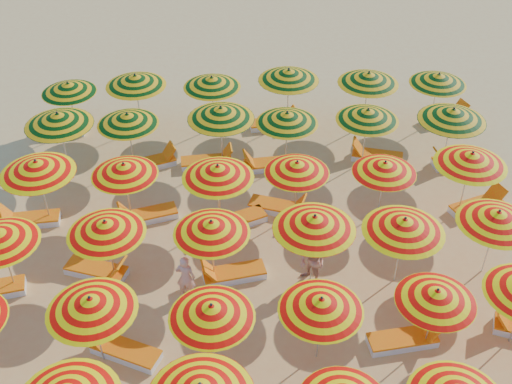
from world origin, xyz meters
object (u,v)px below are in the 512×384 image
umbrella_13 (106,227)px  lounger_20 (445,118)px  lounger_7 (233,274)px  lounger_13 (151,163)px  umbrella_19 (124,169)px  umbrella_35 (438,79)px  umbrella_21 (297,167)px  umbrella_27 (287,118)px  umbrella_9 (321,304)px  umbrella_18 (37,167)px  umbrella_25 (128,119)px  umbrella_26 (221,113)px  lounger_16 (376,156)px  umbrella_23 (471,159)px  umbrella_31 (135,80)px  umbrella_34 (369,78)px  umbrella_8 (212,311)px  umbrella_14 (211,227)px  umbrella_29 (453,115)px  umbrella_22 (385,167)px  lounger_17 (456,162)px  lounger_18 (59,131)px  lounger_11 (278,207)px  umbrella_15 (315,222)px  umbrella_7 (91,304)px  lounger_10 (237,221)px  umbrella_32 (212,82)px  lounger_2 (124,350)px  umbrella_33 (289,75)px  umbrella_28 (368,115)px  lounger_3 (404,339)px  lounger_15 (268,164)px  umbrella_24 (58,119)px  lounger_6 (98,270)px  umbrella_20 (218,172)px  beachgoer_b (312,262)px  lounger_8 (29,220)px  umbrella_30 (68,88)px  umbrella_17 (498,218)px  lounger_9 (147,215)px  lounger_19 (274,123)px  beachgoer_a (186,277)px

umbrella_13 → lounger_20: 13.76m
lounger_7 → lounger_13: (-2.76, 5.29, 0.00)m
umbrella_19 → umbrella_35: 11.59m
umbrella_21 → umbrella_27: (-0.13, 2.59, 0.10)m
umbrella_9 → umbrella_18: (-7.58, 5.21, 0.19)m
umbrella_25 → umbrella_26: (3.00, 0.01, 0.17)m
lounger_16 → umbrella_23: bearing=140.3°
umbrella_25 → umbrella_31: size_ratio=1.06×
umbrella_13 → umbrella_34: size_ratio=1.09×
umbrella_8 → umbrella_14: (-0.08, 2.79, 0.04)m
umbrella_29 → lounger_20: (0.84, 2.89, -1.89)m
umbrella_26 → umbrella_22: bearing=-29.6°
lounger_17 → lounger_18: (-13.88, 2.28, 0.00)m
umbrella_18 → lounger_7: (5.54, -2.52, -1.87)m
lounger_11 → lounger_13: size_ratio=1.00×
umbrella_29 → umbrella_15: bearing=-133.9°
umbrella_19 → lounger_11: 4.81m
umbrella_7 → umbrella_8: (2.69, -0.19, -0.09)m
umbrella_25 → lounger_10: size_ratio=1.32×
umbrella_8 → lounger_7: bearing=81.5°
umbrella_32 → lounger_17: bearing=-17.4°
lounger_2 → umbrella_26: bearing=-82.2°
umbrella_34 → lounger_13: size_ratio=1.32×
umbrella_33 → umbrella_35: 5.31m
umbrella_15 → umbrella_28: size_ratio=1.08×
lounger_3 → lounger_15: bearing=103.1°
umbrella_24 → lounger_7: size_ratio=1.59×
lounger_3 → lounger_6: 8.34m
umbrella_27 → umbrella_14: bearing=-113.4°
umbrella_20 → beachgoer_b: bearing=-45.1°
umbrella_13 → lounger_8: 4.20m
lounger_11 → umbrella_30: bearing=165.2°
lounger_11 → lounger_15: 2.29m
lounger_3 → lounger_20: bearing=61.3°
umbrella_17 → umbrella_32: (-7.63, 7.61, -0.05)m
umbrella_23 → umbrella_27: 5.80m
umbrella_28 → lounger_9: umbrella_28 is taller
umbrella_17 → umbrella_33: bearing=122.1°
umbrella_33 → lounger_20: (5.90, 0.03, -1.87)m
umbrella_26 → lounger_19: umbrella_26 is taller
lounger_13 → beachgoer_a: beachgoer_a is taller
umbrella_31 → lounger_11: bearing=-45.6°
beachgoer_b → lounger_2: bearing=-102.0°
umbrella_25 → umbrella_33: umbrella_33 is taller
umbrella_20 → lounger_13: bearing=128.2°
lounger_2 → beachgoer_b: bearing=-130.5°
umbrella_21 → umbrella_32: size_ratio=0.99×
umbrella_27 → lounger_17: bearing=-1.3°
lounger_9 → beachgoer_b: 5.53m
umbrella_7 → umbrella_8: umbrella_7 is taller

